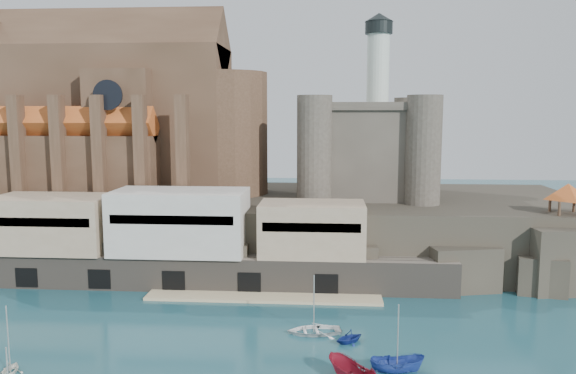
# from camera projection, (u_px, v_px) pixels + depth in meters

# --- Properties ---
(ground) EXTENTS (300.00, 300.00, 0.00)m
(ground) POSITION_uv_depth(u_px,v_px,m) (221.00, 360.00, 53.70)
(ground) COLOR #184551
(ground) RESTS_ON ground
(promontory) EXTENTS (100.00, 36.00, 10.00)m
(promontory) POSITION_uv_depth(u_px,v_px,m) (265.00, 226.00, 91.99)
(promontory) COLOR #29251E
(promontory) RESTS_ON ground
(quay) EXTENTS (70.00, 12.00, 13.05)m
(quay) POSITION_uv_depth(u_px,v_px,m) (179.00, 241.00, 76.44)
(quay) COLOR #635A4F
(quay) RESTS_ON ground
(church) EXTENTS (47.00, 25.93, 30.51)m
(church) POSITION_uv_depth(u_px,v_px,m) (124.00, 121.00, 93.87)
(church) COLOR #452F20
(church) RESTS_ON promontory
(castle_keep) EXTENTS (21.20, 21.20, 29.30)m
(castle_keep) POSITION_uv_depth(u_px,v_px,m) (365.00, 145.00, 90.75)
(castle_keep) COLOR #453F36
(castle_keep) RESTS_ON promontory
(rock_outcrop) EXTENTS (14.50, 10.50, 8.70)m
(rock_outcrop) POSITION_uv_depth(u_px,v_px,m) (564.00, 258.00, 75.74)
(rock_outcrop) COLOR #29251E
(rock_outcrop) RESTS_ON ground
(pavilion) EXTENTS (6.40, 6.40, 5.40)m
(pavilion) POSITION_uv_depth(u_px,v_px,m) (568.00, 194.00, 74.75)
(pavilion) COLOR #452F20
(pavilion) RESTS_ON rock_outcrop
(boat_2) EXTENTS (2.11, 2.07, 5.01)m
(boat_2) POSITION_uv_depth(u_px,v_px,m) (397.00, 372.00, 51.15)
(boat_2) COLOR #27429B
(boat_2) RESTS_ON ground
(boat_4) EXTENTS (2.75, 1.91, 2.95)m
(boat_4) POSITION_uv_depth(u_px,v_px,m) (11.00, 374.00, 50.76)
(boat_4) COLOR white
(boat_4) RESTS_ON ground
(boat_6) EXTENTS (1.86, 4.29, 5.81)m
(boat_6) POSITION_uv_depth(u_px,v_px,m) (314.00, 333.00, 60.19)
(boat_6) COLOR white
(boat_6) RESTS_ON ground
(boat_7) EXTENTS (3.01, 3.25, 3.22)m
(boat_7) POSITION_uv_depth(u_px,v_px,m) (349.00, 342.00, 57.78)
(boat_7) COLOR navy
(boat_7) RESTS_ON ground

